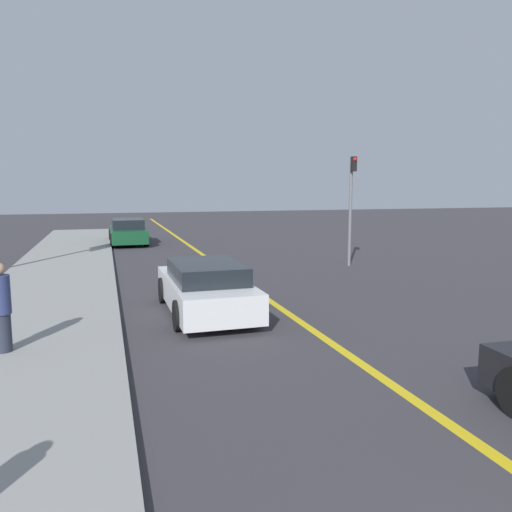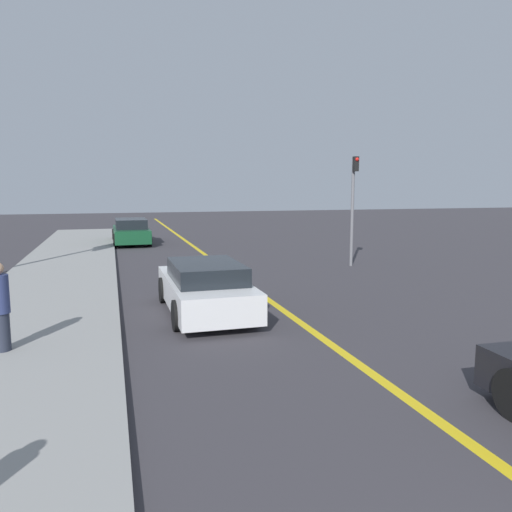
{
  "view_description": "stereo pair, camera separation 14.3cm",
  "coord_description": "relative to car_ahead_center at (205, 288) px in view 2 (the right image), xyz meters",
  "views": [
    {
      "loc": [
        -4.16,
        -0.61,
        3.05
      ],
      "look_at": [
        -0.42,
        11.77,
        1.25
      ],
      "focal_mm": 35.0,
      "sensor_mm": 36.0,
      "label": 1
    },
    {
      "loc": [
        -4.02,
        -0.65,
        3.05
      ],
      "look_at": [
        -0.42,
        11.77,
        1.25
      ],
      "focal_mm": 35.0,
      "sensor_mm": 36.0,
      "label": 2
    }
  ],
  "objects": [
    {
      "name": "road_center_line",
      "position": [
        1.9,
        6.94,
        -0.62
      ],
      "size": [
        0.2,
        60.0,
        0.01
      ],
      "color": "gold",
      "rests_on": "ground_plane"
    },
    {
      "name": "sidewalk_left",
      "position": [
        -3.83,
        6.77,
        -0.56
      ],
      "size": [
        3.62,
        35.66,
        0.13
      ],
      "color": "gray",
      "rests_on": "ground_plane"
    },
    {
      "name": "car_ahead_center",
      "position": [
        0.0,
        0.0,
        0.0
      ],
      "size": [
        1.93,
        4.43,
        1.27
      ],
      "rotation": [
        0.0,
        0.0,
        0.01
      ],
      "color": "silver",
      "rests_on": "ground_plane"
    },
    {
      "name": "car_far_distant",
      "position": [
        -1.12,
        15.8,
        0.04
      ],
      "size": [
        1.95,
        4.76,
        1.36
      ],
      "rotation": [
        0.0,
        0.0,
        0.01
      ],
      "color": "#144728",
      "rests_on": "ground_plane"
    },
    {
      "name": "pedestrian_mid_group",
      "position": [
        -4.08,
        -2.15,
        0.31
      ],
      "size": [
        0.34,
        0.34,
        1.6
      ],
      "color": "#282D3D",
      "rests_on": "sidewalk_left"
    },
    {
      "name": "traffic_light",
      "position": [
        6.77,
        5.6,
        1.93
      ],
      "size": [
        0.18,
        0.4,
        4.17
      ],
      "color": "slate",
      "rests_on": "ground_plane"
    }
  ]
}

